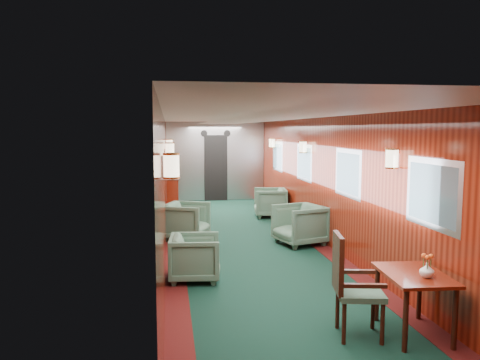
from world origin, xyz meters
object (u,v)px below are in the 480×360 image
Objects in this scene: side_chair at (350,281)px; armchair_left_far at (186,221)px; armchair_right_near at (300,225)px; credenza at (172,195)px; armchair_left_near at (195,257)px; armchair_right_far at (270,202)px; dining_table at (414,283)px.

side_chair is 4.90m from armchair_left_far.
side_chair is 1.31× the size of armchair_right_near.
credenza is 3.13m from armchair_left_far.
credenza is 5.67m from armchair_left_near.
side_chair is 7.97m from credenza.
side_chair is at bearing -77.23° from credenza.
armchair_right_near is 2.86m from armchair_right_far.
armchair_right_near is (2.10, -0.74, 0.01)m from armchair_left_far.
side_chair reaches higher than armchair_right_far.
dining_table is 1.30× the size of armchair_left_near.
armchair_left_near is 0.87× the size of armchair_right_near.
side_chair reaches higher than armchair_right_near.
dining_table is at bearing -129.90° from armchair_left_near.
dining_table is 0.86× the size of side_chair.
armchair_right_far is at bearing 95.30° from side_chair.
armchair_left_far is 0.97× the size of armchair_right_near.
armchair_right_far is (0.64, 6.77, -0.23)m from side_chair.
armchair_right_near is 1.06× the size of armchair_right_far.
armchair_left_near is 2.75m from armchair_right_near.
dining_table is 5.21m from armchair_left_far.
side_chair reaches higher than armchair_left_near.
dining_table is at bearing -72.65° from credenza.
dining_table is 0.79× the size of credenza.
credenza is 1.48× the size of armchair_left_far.
credenza is 2.61m from armchair_right_far.
dining_table is 8.21m from credenza.
side_chair is at bearing -139.72° from armchair_left_near.
armchair_left_far is 1.02× the size of armchair_right_far.
credenza is 1.51× the size of armchair_right_far.
armchair_right_far is (2.14, 4.66, 0.03)m from armchair_left_near.
armchair_right_near reaches higher than dining_table.
side_chair is (-0.68, 0.06, 0.03)m from dining_table.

